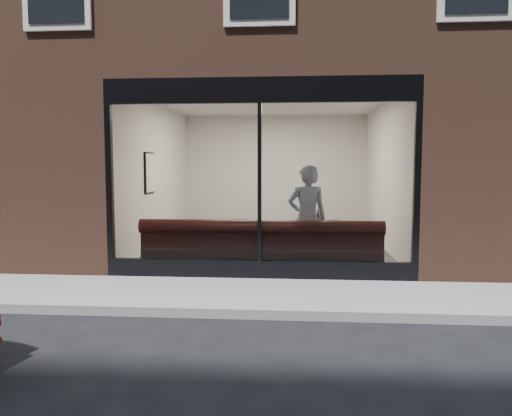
# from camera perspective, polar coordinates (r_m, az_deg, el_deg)

# --- Properties ---
(ground) EXTENTS (120.00, 120.00, 0.00)m
(ground) POSITION_cam_1_polar(r_m,az_deg,el_deg) (6.17, -1.01, -12.35)
(ground) COLOR black
(ground) RESTS_ON ground
(sidewalk_near) EXTENTS (40.00, 2.00, 0.01)m
(sidewalk_near) POSITION_cam_1_polar(r_m,az_deg,el_deg) (7.12, -0.22, -9.92)
(sidewalk_near) COLOR gray
(sidewalk_near) RESTS_ON ground
(kerb_near) EXTENTS (40.00, 0.10, 0.12)m
(kerb_near) POSITION_cam_1_polar(r_m,az_deg,el_deg) (6.10, -1.05, -11.96)
(kerb_near) COLOR gray
(kerb_near) RESTS_ON ground
(host_building_pier_left) EXTENTS (2.50, 12.00, 3.20)m
(host_building_pier_left) POSITION_cam_1_polar(r_m,az_deg,el_deg) (14.52, -12.80, 3.93)
(host_building_pier_left) COLOR brown
(host_building_pier_left) RESTS_ON ground
(host_building_pier_right) EXTENTS (2.50, 12.00, 3.20)m
(host_building_pier_right) POSITION_cam_1_polar(r_m,az_deg,el_deg) (14.22, 17.50, 3.81)
(host_building_pier_right) COLOR brown
(host_building_pier_right) RESTS_ON ground
(host_building_backfill) EXTENTS (5.00, 6.00, 3.20)m
(host_building_backfill) POSITION_cam_1_polar(r_m,az_deg,el_deg) (16.87, 2.62, 4.18)
(host_building_backfill) COLOR brown
(host_building_backfill) RESTS_ON ground
(cafe_floor) EXTENTS (6.00, 6.00, 0.00)m
(cafe_floor) POSITION_cam_1_polar(r_m,az_deg,el_deg) (11.03, 1.52, -4.50)
(cafe_floor) COLOR #2D2D30
(cafe_floor) RESTS_ON ground
(cafe_ceiling) EXTENTS (6.00, 6.00, 0.00)m
(cafe_ceiling) POSITION_cam_1_polar(r_m,az_deg,el_deg) (10.96, 1.56, 12.08)
(cafe_ceiling) COLOR white
(cafe_ceiling) RESTS_ON host_building_upper
(cafe_wall_back) EXTENTS (5.00, 0.00, 5.00)m
(cafe_wall_back) POSITION_cam_1_polar(r_m,az_deg,el_deg) (13.86, 2.19, 4.01)
(cafe_wall_back) COLOR silver
(cafe_wall_back) RESTS_ON ground
(cafe_wall_left) EXTENTS (0.00, 6.00, 6.00)m
(cafe_wall_left) POSITION_cam_1_polar(r_m,az_deg,el_deg) (11.28, -11.22, 3.69)
(cafe_wall_left) COLOR silver
(cafe_wall_left) RESTS_ON ground
(cafe_wall_right) EXTENTS (0.00, 6.00, 6.00)m
(cafe_wall_right) POSITION_cam_1_polar(r_m,az_deg,el_deg) (11.03, 14.59, 3.60)
(cafe_wall_right) COLOR silver
(cafe_wall_right) RESTS_ON ground
(storefront_kick) EXTENTS (5.00, 0.10, 0.30)m
(storefront_kick) POSITION_cam_1_polar(r_m,az_deg,el_deg) (8.11, 0.41, -7.03)
(storefront_kick) COLOR black
(storefront_kick) RESTS_ON ground
(storefront_header) EXTENTS (5.00, 0.10, 0.40)m
(storefront_header) POSITION_cam_1_polar(r_m,az_deg,el_deg) (8.01, 0.42, 13.33)
(storefront_header) COLOR black
(storefront_header) RESTS_ON host_building_upper
(storefront_mullion) EXTENTS (0.06, 0.10, 2.50)m
(storefront_mullion) POSITION_cam_1_polar(r_m,az_deg,el_deg) (7.93, 0.41, 2.91)
(storefront_mullion) COLOR black
(storefront_mullion) RESTS_ON storefront_kick
(storefront_glass) EXTENTS (4.80, 0.00, 4.80)m
(storefront_glass) POSITION_cam_1_polar(r_m,az_deg,el_deg) (7.90, 0.40, 2.90)
(storefront_glass) COLOR white
(storefront_glass) RESTS_ON storefront_kick
(banquette) EXTENTS (4.00, 0.55, 0.45)m
(banquette) POSITION_cam_1_polar(r_m,az_deg,el_deg) (8.48, 0.60, -5.97)
(banquette) COLOR #341313
(banquette) RESTS_ON cafe_floor
(person) EXTENTS (0.72, 0.53, 1.83)m
(person) POSITION_cam_1_polar(r_m,az_deg,el_deg) (8.59, 5.86, -1.19)
(person) COLOR #A9BEDB
(person) RESTS_ON cafe_floor
(cafe_table_left) EXTENTS (0.79, 0.79, 0.04)m
(cafe_table_left) POSITION_cam_1_polar(r_m,az_deg,el_deg) (9.62, -2.38, -1.57)
(cafe_table_left) COLOR black
(cafe_table_left) RESTS_ON cafe_floor
(cafe_table_right) EXTENTS (0.78, 0.78, 0.04)m
(cafe_table_right) POSITION_cam_1_polar(r_m,az_deg,el_deg) (9.53, 8.20, -1.68)
(cafe_table_right) COLOR black
(cafe_table_right) RESTS_ON cafe_floor
(cafe_chair_right) EXTENTS (0.47, 0.47, 0.04)m
(cafe_chair_right) POSITION_cam_1_polar(r_m,az_deg,el_deg) (10.12, 6.32, -4.12)
(cafe_chair_right) COLOR black
(cafe_chair_right) RESTS_ON cafe_floor
(wall_poster) EXTENTS (0.02, 0.60, 0.79)m
(wall_poster) POSITION_cam_1_polar(r_m,az_deg,el_deg) (10.64, -11.98, 3.96)
(wall_poster) COLOR white
(wall_poster) RESTS_ON cafe_wall_left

